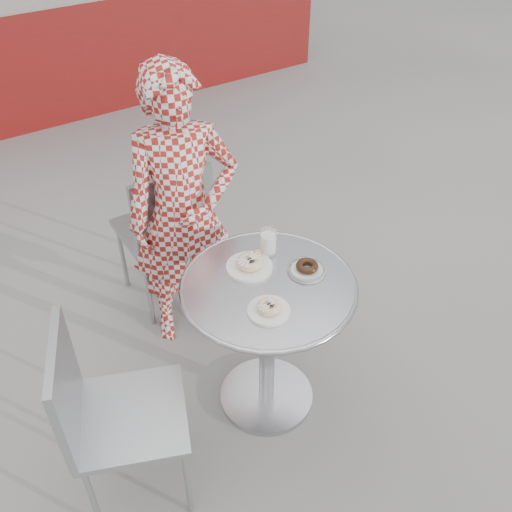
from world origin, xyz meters
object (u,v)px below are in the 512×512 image
chair_far (166,257)px  milk_cup (268,243)px  seated_person (184,215)px  bistro_table (268,316)px  plate_far (250,264)px  plate_checker (307,268)px  plate_near (269,309)px  chair_left (134,443)px

chair_far → milk_cup: chair_far is taller
chair_far → seated_person: (-0.00, -0.31, 0.48)m
bistro_table → chair_far: bearing=93.3°
bistro_table → plate_far: size_ratio=3.80×
bistro_table → seated_person: (-0.06, 0.66, 0.18)m
plate_checker → plate_near: bearing=-157.5°
chair_far → seated_person: size_ratio=0.61×
bistro_table → plate_near: plate_near is taller
plate_checker → milk_cup: (-0.07, 0.20, 0.04)m
plate_near → plate_checker: bearing=22.5°
chair_far → plate_checker: chair_far is taller
bistro_table → plate_checker: plate_checker is taller
seated_person → plate_checker: (0.25, -0.67, 0.02)m
chair_left → plate_near: chair_left is taller
chair_far → plate_checker: (0.25, -0.99, 0.50)m
chair_far → chair_left: bearing=58.3°
bistro_table → chair_far: size_ratio=0.82×
seated_person → plate_checker: bearing=-52.1°
bistro_table → milk_cup: 0.33m
chair_far → plate_near: 1.21m
plate_checker → seated_person: bearing=110.4°
chair_left → plate_near: bearing=-74.6°
plate_checker → bistro_table: bearing=174.4°
seated_person → chair_left: bearing=-114.9°
bistro_table → chair_far: chair_far is taller
seated_person → plate_near: bearing=-74.7°
seated_person → chair_far: bearing=106.8°
plate_far → plate_checker: plate_far is taller
chair_far → plate_near: bearing=89.2°
plate_near → seated_person: bearing=87.8°
chair_left → milk_cup: chair_left is taller
plate_checker → milk_cup: 0.21m
chair_far → plate_near: size_ratio=5.43×
plate_near → bistro_table: bearing=56.2°
seated_person → plate_far: (0.06, -0.52, 0.03)m
seated_person → plate_checker: seated_person is taller
bistro_table → plate_checker: size_ratio=4.54×
plate_far → plate_checker: (0.20, -0.16, -0.01)m
chair_left → plate_far: chair_left is taller
plate_far → plate_near: size_ratio=1.17×
bistro_table → chair_left: chair_left is taller
seated_person → plate_far: bearing=-66.4°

